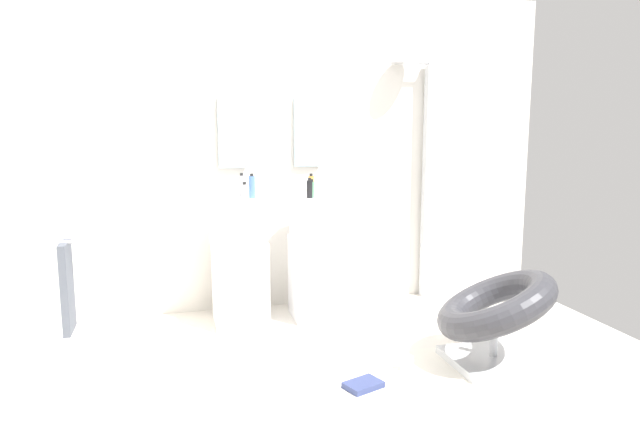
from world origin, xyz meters
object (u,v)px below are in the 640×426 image
at_px(coffee_mug, 407,364).
at_px(soap_bottle_white, 245,192).
at_px(soap_bottle_black, 310,189).
at_px(lounge_chair, 495,312).
at_px(soap_bottle_amber, 311,185).
at_px(pedestal_sink_right, 317,254).
at_px(soap_bottle_green, 312,189).
at_px(soap_bottle_blue, 252,187).
at_px(soap_bottle_grey, 242,186).
at_px(shower_column, 430,176).
at_px(magazine_navy, 363,385).
at_px(towel_rack, 62,291).
at_px(pedestal_sink_left, 239,259).

relative_size(coffee_mug, soap_bottle_white, 0.68).
xyz_separation_m(coffee_mug, soap_bottle_black, (-0.37, 1.02, 0.99)).
bearing_deg(soap_bottle_black, lounge_chair, -48.13).
height_order(lounge_chair, soap_bottle_black, soap_bottle_black).
bearing_deg(soap_bottle_amber, soap_bottle_black, -106.31).
distance_m(pedestal_sink_right, coffee_mug, 1.27).
bearing_deg(soap_bottle_amber, soap_bottle_green, -102.88).
distance_m(lounge_chair, soap_bottle_blue, 1.93).
xyz_separation_m(lounge_chair, soap_bottle_green, (-0.93, 1.07, 0.69)).
xyz_separation_m(pedestal_sink_right, soap_bottle_black, (-0.09, -0.13, 0.54)).
relative_size(soap_bottle_grey, soap_bottle_amber, 1.11).
xyz_separation_m(shower_column, soap_bottle_green, (-1.16, -0.41, -0.04)).
bearing_deg(soap_bottle_green, lounge_chair, -49.01).
relative_size(coffee_mug, soap_bottle_black, 0.59).
bearing_deg(soap_bottle_blue, soap_bottle_amber, 16.45).
relative_size(magazine_navy, soap_bottle_black, 1.40).
relative_size(towel_rack, soap_bottle_white, 7.22).
distance_m(magazine_navy, coffee_mug, 0.38).
distance_m(pedestal_sink_left, soap_bottle_black, 0.76).
relative_size(lounge_chair, towel_rack, 1.11).
distance_m(pedestal_sink_left, lounge_chair, 1.90).
bearing_deg(soap_bottle_green, pedestal_sink_left, 167.99).
bearing_deg(soap_bottle_amber, soap_bottle_grey, -178.88).
bearing_deg(lounge_chair, shower_column, 81.29).
bearing_deg(soap_bottle_green, towel_rack, -151.09).
bearing_deg(soap_bottle_grey, soap_bottle_amber, 1.12).
xyz_separation_m(pedestal_sink_left, magazine_navy, (0.56, -1.31, -0.48)).
height_order(magazine_navy, soap_bottle_green, soap_bottle_green).
relative_size(shower_column, towel_rack, 2.16).
distance_m(towel_rack, soap_bottle_green, 1.90).
height_order(soap_bottle_green, soap_bottle_white, soap_bottle_green).
bearing_deg(soap_bottle_green, shower_column, 19.45).
bearing_deg(soap_bottle_white, pedestal_sink_left, 109.15).
bearing_deg(soap_bottle_blue, lounge_chair, -40.19).
distance_m(soap_bottle_grey, soap_bottle_black, 0.53).
distance_m(soap_bottle_grey, soap_bottle_blue, 0.15).
xyz_separation_m(pedestal_sink_left, soap_bottle_blue, (0.10, -0.03, 0.55)).
relative_size(soap_bottle_white, soap_bottle_amber, 0.81).
bearing_deg(lounge_chair, magazine_navy, -172.64).
height_order(shower_column, soap_bottle_green, shower_column).
bearing_deg(soap_bottle_grey, soap_bottle_white, -91.39).
bearing_deg(soap_bottle_black, soap_bottle_blue, 166.96).
height_order(pedestal_sink_right, lounge_chair, pedestal_sink_right).
bearing_deg(towel_rack, soap_bottle_white, 38.98).
bearing_deg(soap_bottle_black, magazine_navy, -88.36).
bearing_deg(soap_bottle_white, soap_bottle_grey, 88.61).
bearing_deg(magazine_navy, lounge_chair, -13.91).
distance_m(lounge_chair, magazine_navy, 0.98).
bearing_deg(soap_bottle_green, soap_bottle_grey, 156.28).
bearing_deg(lounge_chair, pedestal_sink_right, 125.82).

